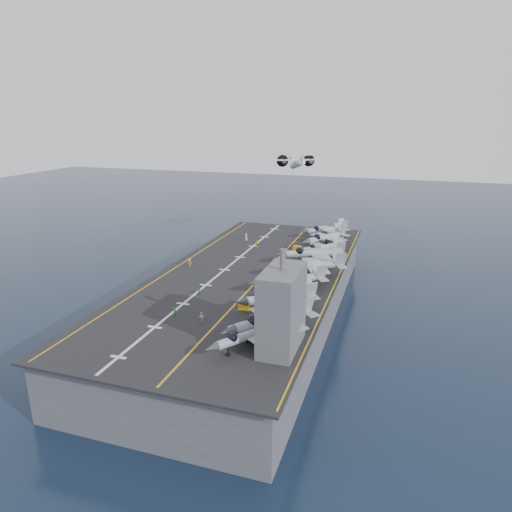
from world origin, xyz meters
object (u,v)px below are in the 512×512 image
(fighter_jet_0, at_px, (249,334))
(tow_cart_a, at_px, (245,306))
(island_superstructure, at_px, (282,300))
(transport_plane, at_px, (297,164))

(fighter_jet_0, bearing_deg, tow_cart_a, 111.79)
(island_superstructure, relative_size, fighter_jet_0, 0.96)
(island_superstructure, height_order, fighter_jet_0, island_superstructure)
(transport_plane, bearing_deg, tow_cart_a, -82.91)
(island_superstructure, xyz_separation_m, fighter_jet_0, (-4.41, -1.84, -5.24))
(island_superstructure, distance_m, transport_plane, 95.82)
(island_superstructure, distance_m, fighter_jet_0, 7.09)
(island_superstructure, distance_m, tow_cart_a, 16.34)
(tow_cart_a, bearing_deg, transport_plane, 97.09)
(island_superstructure, bearing_deg, fighter_jet_0, -157.35)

